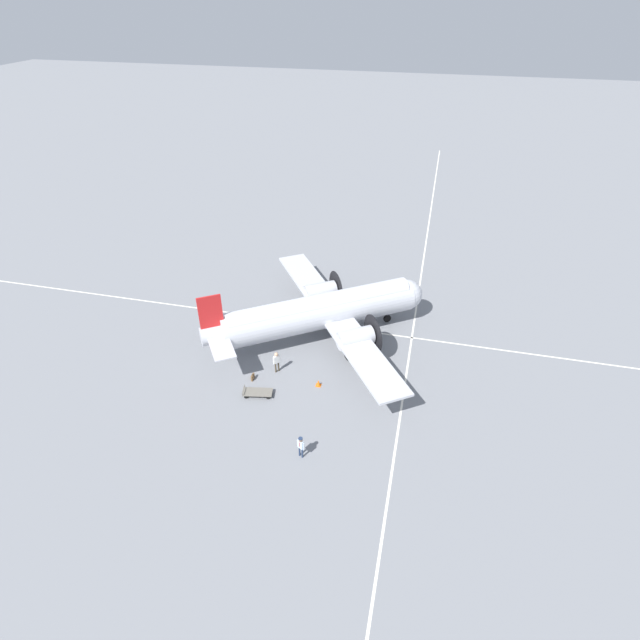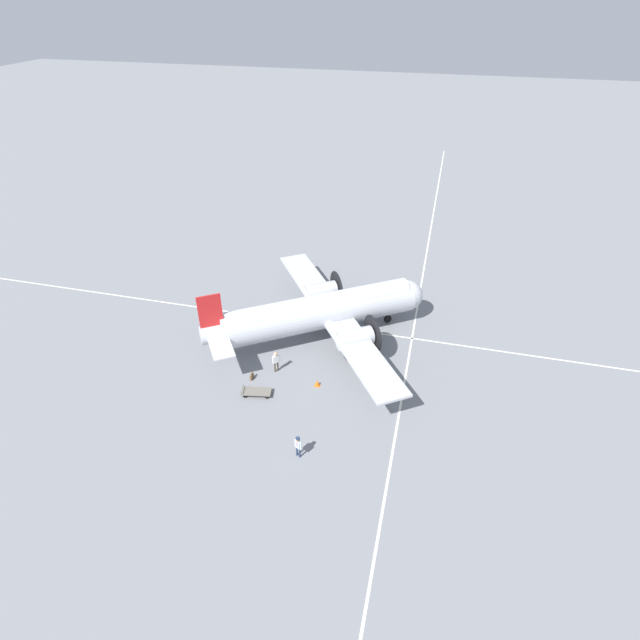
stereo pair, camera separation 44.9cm
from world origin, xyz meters
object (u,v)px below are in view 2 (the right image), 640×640
object	(u,v)px
airliner_main	(325,311)
passenger_boarding	(276,360)
crew_foreground	(298,445)
baggage_cart	(256,392)
suitcase_near_door	(252,376)
traffic_cone	(317,383)

from	to	relation	value
airliner_main	passenger_boarding	distance (m)	6.21
crew_foreground	baggage_cart	xyz separation A→B (m)	(4.78, 4.63, -0.78)
suitcase_near_door	passenger_boarding	bearing A→B (deg)	-48.83
crew_foreground	baggage_cart	world-z (taller)	crew_foreground
crew_foreground	suitcase_near_door	distance (m)	8.49
passenger_boarding	traffic_cone	distance (m)	3.73
suitcase_near_door	baggage_cart	xyz separation A→B (m)	(-1.58, -0.94, 0.04)
airliner_main	suitcase_near_door	size ratio (longest dim) A/B	38.87
suitcase_near_door	traffic_cone	distance (m)	5.09
passenger_boarding	baggage_cart	distance (m)	3.10
crew_foreground	traffic_cone	xyz separation A→B (m)	(6.85, 0.52, -0.81)
crew_foreground	suitcase_near_door	xyz separation A→B (m)	(6.35, 5.58, -0.82)
crew_foreground	baggage_cart	bearing A→B (deg)	-18.80
baggage_cart	traffic_cone	bearing A→B (deg)	15.83
traffic_cone	passenger_boarding	bearing A→B (deg)	76.46
airliner_main	suitcase_near_door	bearing A→B (deg)	-155.78
airliner_main	traffic_cone	bearing A→B (deg)	-116.02
airliner_main	baggage_cart	bearing A→B (deg)	-145.34
airliner_main	passenger_boarding	xyz separation A→B (m)	(-5.46, 2.56, -1.49)
passenger_boarding	crew_foreground	bearing A→B (deg)	-110.81
baggage_cart	passenger_boarding	bearing A→B (deg)	67.62
suitcase_near_door	traffic_cone	xyz separation A→B (m)	(0.50, -5.06, 0.01)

